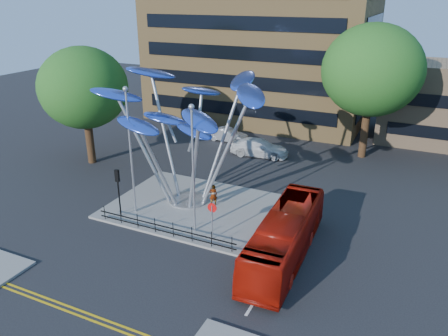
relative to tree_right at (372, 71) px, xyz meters
The scene contains 17 objects.
ground 24.75m from the tree_right, 109.98° to the right, with size 120.00×120.00×0.00m, color black.
traffic_island 20.01m from the tree_right, 119.36° to the right, with size 12.00×9.00×0.15m, color slate.
double_yellow_near 30.21m from the tree_right, 105.95° to the right, with size 40.00×0.12×0.01m, color gold.
double_yellow_far 30.49m from the tree_right, 105.78° to the right, with size 40.00×0.12×0.01m, color gold.
tree_right is the anchor object (origin of this frame).
tree_left 25.09m from the tree_right, 151.39° to the right, with size 7.60×7.60×10.32m.
leaf_sculpture 18.37m from the tree_right, 123.31° to the right, with size 12.72×9.54×9.51m.
street_lamp_left 22.49m from the tree_right, 124.05° to the right, with size 0.36×0.36×8.80m.
street_lamp_right 20.64m from the tree_right, 111.54° to the right, with size 0.36×0.36×8.30m.
traffic_light_island 24.06m from the tree_right, 123.69° to the right, with size 0.28×0.18×3.42m.
no_entry_sign_island 21.31m from the tree_right, 107.12° to the right, with size 0.60×0.10×2.45m.
pedestrian_railing_front 23.43m from the tree_right, 113.91° to the right, with size 10.00×0.06×1.00m.
red_bus 20.50m from the tree_right, 94.14° to the right, with size 2.38×10.17×2.83m, color #9F1207.
pedestrian 18.66m from the tree_right, 117.70° to the right, with size 0.58×0.38×1.58m, color gray.
parked_car_left 19.33m from the tree_right, behind, with size 1.56×3.87×1.32m, color #3B3D42.
parked_car_mid 15.28m from the tree_right, behind, with size 1.47×4.23×1.39m, color #B5B7BD.
parked_car_right 12.07m from the tree_right, 156.35° to the right, with size 2.22×5.47×1.59m, color silver.
Camera 1 is at (12.68, -18.49, 14.39)m, focal length 35.00 mm.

